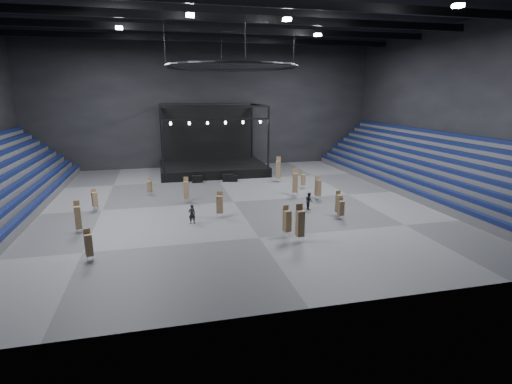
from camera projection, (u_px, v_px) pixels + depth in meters
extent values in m
plane|color=#575759|center=(234.00, 202.00, 40.10)|extent=(50.00, 50.00, 0.00)
cube|color=black|center=(231.00, 8.00, 35.73)|extent=(50.00, 42.00, 0.20)
cube|color=black|center=(206.00, 104.00, 57.71)|extent=(50.00, 0.20, 18.00)
cube|color=black|center=(315.00, 131.00, 18.12)|extent=(50.00, 0.20, 18.00)
cube|color=black|center=(457.00, 108.00, 43.64)|extent=(0.20, 42.00, 18.00)
cube|color=#0B1732|center=(35.00, 204.00, 35.72)|extent=(0.59, 40.00, 0.40)
cube|color=#0B1732|center=(22.00, 197.00, 35.33)|extent=(0.59, 40.00, 0.40)
cube|color=#0B1732|center=(10.00, 189.00, 34.95)|extent=(0.59, 40.00, 0.40)
cube|color=#4B4B4E|center=(420.00, 187.00, 44.91)|extent=(7.20, 40.00, 0.75)
cube|color=#0B1732|center=(395.00, 183.00, 44.02)|extent=(0.59, 40.00, 0.40)
cube|color=#4B4B4E|center=(424.00, 183.00, 44.92)|extent=(6.30, 40.00, 1.50)
cube|color=#0B1732|center=(403.00, 176.00, 44.04)|extent=(0.59, 40.00, 0.40)
cube|color=#4B4B4E|center=(428.00, 180.00, 44.93)|extent=(5.40, 40.00, 2.25)
cube|color=#0B1732|center=(411.00, 169.00, 44.07)|extent=(0.59, 40.00, 0.40)
cube|color=#4B4B4E|center=(432.00, 176.00, 44.94)|extent=(4.50, 40.00, 3.00)
cube|color=#0B1732|center=(418.00, 162.00, 44.09)|extent=(0.59, 40.00, 0.40)
cube|color=#4B4B4E|center=(436.00, 173.00, 44.96)|extent=(3.60, 40.00, 3.75)
cube|color=#0B1732|center=(426.00, 155.00, 44.11)|extent=(0.59, 40.00, 0.40)
cube|color=#4B4B4E|center=(440.00, 169.00, 44.97)|extent=(2.70, 40.00, 4.50)
cube|color=#0B1732|center=(434.00, 148.00, 44.14)|extent=(0.59, 40.00, 0.40)
cube|color=#4B4B4E|center=(443.00, 166.00, 44.98)|extent=(1.80, 40.00, 5.25)
cube|color=#0B1732|center=(442.00, 141.00, 44.16)|extent=(0.59, 40.00, 0.40)
cube|color=#4B4B4E|center=(447.00, 163.00, 44.99)|extent=(0.90, 40.00, 6.00)
cube|color=#0B1732|center=(450.00, 134.00, 44.19)|extent=(0.59, 40.00, 0.40)
cube|color=black|center=(213.00, 168.00, 54.57)|extent=(14.00, 10.00, 1.20)
cube|color=black|center=(208.00, 131.00, 57.98)|extent=(13.30, 0.30, 8.00)
cylinder|color=black|center=(162.00, 141.00, 47.63)|extent=(0.24, 0.24, 7.80)
cylinder|color=black|center=(161.00, 133.00, 56.30)|extent=(0.24, 0.24, 7.80)
cylinder|color=black|center=(269.00, 138.00, 50.65)|extent=(0.24, 0.24, 7.80)
cylinder|color=black|center=(252.00, 131.00, 59.32)|extent=(0.24, 0.24, 7.80)
cube|color=black|center=(216.00, 107.00, 48.19)|extent=(13.40, 0.25, 0.25)
cube|color=black|center=(207.00, 105.00, 56.87)|extent=(13.40, 0.25, 0.25)
cube|color=black|center=(216.00, 119.00, 48.56)|extent=(13.40, 0.20, 0.20)
cylinder|color=white|center=(171.00, 124.00, 47.39)|extent=(0.24, 0.24, 0.35)
cylinder|color=white|center=(189.00, 123.00, 47.90)|extent=(0.24, 0.24, 0.35)
cylinder|color=white|center=(208.00, 123.00, 48.40)|extent=(0.24, 0.24, 0.35)
cylinder|color=white|center=(225.00, 123.00, 48.91)|extent=(0.24, 0.24, 0.35)
cylinder|color=white|center=(243.00, 122.00, 49.41)|extent=(0.24, 0.24, 0.35)
cylinder|color=white|center=(260.00, 122.00, 49.91)|extent=(0.24, 0.24, 0.35)
torus|color=black|center=(232.00, 67.00, 36.95)|extent=(12.30, 12.30, 0.30)
cylinder|color=black|center=(294.00, 40.00, 37.71)|extent=(0.04, 0.04, 5.00)
cylinder|color=black|center=(221.00, 45.00, 42.00)|extent=(0.04, 0.04, 5.00)
cylinder|color=black|center=(164.00, 36.00, 34.97)|extent=(0.04, 0.04, 5.00)
cylinder|color=black|center=(245.00, 28.00, 30.68)|extent=(0.04, 0.04, 5.00)
cube|color=black|center=(248.00, 1.00, 29.33)|extent=(49.00, 0.35, 0.70)
cube|color=black|center=(231.00, 18.00, 35.93)|extent=(49.00, 0.35, 0.70)
cube|color=black|center=(219.00, 30.00, 42.53)|extent=(49.00, 0.35, 0.70)
cube|color=black|center=(210.00, 39.00, 50.07)|extent=(49.00, 0.35, 0.70)
cube|color=white|center=(458.00, 6.00, 27.97)|extent=(0.60, 0.60, 0.25)
cube|color=white|center=(119.00, 28.00, 37.56)|extent=(0.60, 0.60, 0.25)
cube|color=white|center=(318.00, 35.00, 42.13)|extent=(0.60, 0.60, 0.25)
cube|color=white|center=(190.00, 15.00, 31.39)|extent=(0.60, 0.60, 0.25)
cube|color=white|center=(287.00, 19.00, 33.22)|extent=(0.60, 0.60, 0.25)
cube|color=black|center=(197.00, 179.00, 48.63)|extent=(1.32, 0.71, 0.86)
cube|color=black|center=(228.00, 178.00, 49.29)|extent=(1.42, 0.84, 0.89)
cube|color=black|center=(233.00, 179.00, 49.18)|extent=(1.20, 0.76, 0.75)
cylinder|color=silver|center=(277.00, 180.00, 48.83)|extent=(0.03, 0.03, 0.46)
cylinder|color=silver|center=(276.00, 180.00, 49.24)|extent=(0.03, 0.03, 0.46)
cylinder|color=silver|center=(280.00, 180.00, 48.93)|extent=(0.03, 0.03, 0.46)
cylinder|color=silver|center=(279.00, 179.00, 49.34)|extent=(0.03, 0.03, 0.46)
cube|color=#987654|center=(278.00, 170.00, 48.77)|extent=(0.72, 0.72, 2.12)
cube|color=#987654|center=(279.00, 161.00, 48.74)|extent=(0.51, 0.28, 1.17)
cylinder|color=silver|center=(298.00, 240.00, 29.11)|extent=(0.03, 0.03, 0.45)
cylinder|color=silver|center=(296.00, 238.00, 29.51)|extent=(0.03, 0.03, 0.45)
cylinder|color=silver|center=(303.00, 240.00, 29.20)|extent=(0.03, 0.03, 0.45)
cylinder|color=silver|center=(301.00, 238.00, 29.60)|extent=(0.03, 0.03, 0.45)
cube|color=#987654|center=(300.00, 224.00, 29.07)|extent=(0.57, 0.57, 1.92)
cube|color=#987654|center=(299.00, 211.00, 29.05)|extent=(0.52, 0.10, 1.06)
cylinder|color=silver|center=(218.00, 216.00, 34.75)|extent=(0.03, 0.03, 0.45)
cylinder|color=silver|center=(217.00, 215.00, 35.15)|extent=(0.03, 0.03, 0.45)
cylinder|color=silver|center=(223.00, 216.00, 34.85)|extent=(0.03, 0.03, 0.45)
cylinder|color=silver|center=(222.00, 214.00, 35.25)|extent=(0.03, 0.03, 0.45)
cube|color=#987654|center=(220.00, 204.00, 34.76)|extent=(0.66, 0.66, 1.52)
cube|color=#987654|center=(220.00, 196.00, 34.81)|extent=(0.52, 0.20, 0.84)
cylinder|color=silver|center=(302.00, 187.00, 45.64)|extent=(0.03, 0.03, 0.36)
cylinder|color=silver|center=(301.00, 186.00, 45.96)|extent=(0.03, 0.03, 0.36)
cylinder|color=silver|center=(305.00, 187.00, 45.72)|extent=(0.03, 0.03, 0.36)
cylinder|color=silver|center=(304.00, 186.00, 46.04)|extent=(0.03, 0.03, 0.36)
cube|color=#987654|center=(303.00, 180.00, 45.64)|extent=(0.46, 0.46, 1.27)
cube|color=#987654|center=(303.00, 174.00, 45.67)|extent=(0.42, 0.08, 0.70)
cylinder|color=silver|center=(337.00, 215.00, 35.21)|extent=(0.03, 0.03, 0.38)
cylinder|color=silver|center=(336.00, 214.00, 35.55)|extent=(0.03, 0.03, 0.38)
cylinder|color=silver|center=(341.00, 215.00, 35.29)|extent=(0.03, 0.03, 0.38)
cylinder|color=silver|center=(339.00, 213.00, 35.63)|extent=(0.03, 0.03, 0.38)
cube|color=#987654|center=(339.00, 204.00, 35.19)|extent=(0.52, 0.52, 1.55)
cube|color=#987654|center=(338.00, 195.00, 35.18)|extent=(0.44, 0.12, 0.85)
cylinder|color=silver|center=(294.00, 195.00, 42.00)|extent=(0.03, 0.03, 0.46)
cylinder|color=silver|center=(292.00, 194.00, 42.41)|extent=(0.03, 0.03, 0.46)
cylinder|color=silver|center=(297.00, 194.00, 42.10)|extent=(0.03, 0.03, 0.46)
cylinder|color=silver|center=(296.00, 193.00, 42.51)|extent=(0.03, 0.03, 0.46)
cube|color=#987654|center=(295.00, 183.00, 41.96)|extent=(0.69, 0.69, 2.02)
cube|color=#987654|center=(295.00, 173.00, 41.95)|extent=(0.52, 0.22, 1.11)
cylinder|color=silver|center=(340.00, 218.00, 34.39)|extent=(0.03, 0.03, 0.36)
cylinder|color=silver|center=(338.00, 217.00, 34.72)|extent=(0.03, 0.03, 0.36)
cylinder|color=silver|center=(343.00, 218.00, 34.47)|extent=(0.03, 0.03, 0.36)
cylinder|color=silver|center=(342.00, 216.00, 34.80)|extent=(0.03, 0.03, 0.36)
cube|color=#987654|center=(341.00, 208.00, 34.40)|extent=(0.45, 0.45, 1.26)
cube|color=#987654|center=(341.00, 201.00, 34.43)|extent=(0.42, 0.07, 0.70)
cylinder|color=silver|center=(87.00, 259.00, 25.85)|extent=(0.03, 0.03, 0.36)
cylinder|color=silver|center=(88.00, 257.00, 26.17)|extent=(0.03, 0.03, 0.36)
cylinder|color=silver|center=(92.00, 259.00, 25.93)|extent=(0.03, 0.03, 0.36)
cylinder|color=silver|center=(93.00, 257.00, 26.25)|extent=(0.03, 0.03, 0.36)
cube|color=#987654|center=(89.00, 245.00, 25.83)|extent=(0.56, 0.56, 1.45)
cube|color=#987654|center=(87.00, 234.00, 25.81)|extent=(0.41, 0.20, 0.80)
cylinder|color=silver|center=(285.00, 235.00, 30.20)|extent=(0.03, 0.03, 0.42)
cylinder|color=silver|center=(284.00, 233.00, 30.58)|extent=(0.03, 0.03, 0.42)
cylinder|color=silver|center=(290.00, 234.00, 30.29)|extent=(0.03, 0.03, 0.42)
cylinder|color=silver|center=(288.00, 233.00, 30.67)|extent=(0.03, 0.03, 0.42)
cube|color=#987654|center=(287.00, 221.00, 30.19)|extent=(0.63, 0.63, 1.62)
cube|color=#987654|center=(286.00, 211.00, 30.18)|extent=(0.48, 0.20, 0.89)
cylinder|color=silver|center=(93.00, 209.00, 36.97)|extent=(0.03, 0.03, 0.38)
cylinder|color=silver|center=(94.00, 208.00, 37.31)|extent=(0.03, 0.03, 0.38)
cylinder|color=silver|center=(97.00, 209.00, 37.06)|extent=(0.03, 0.03, 0.38)
cylinder|color=silver|center=(98.00, 208.00, 37.40)|extent=(0.03, 0.03, 0.38)
cube|color=#987654|center=(95.00, 199.00, 36.98)|extent=(0.59, 0.59, 1.35)
cube|color=#987654|center=(94.00, 192.00, 36.97)|extent=(0.43, 0.22, 0.74)
cylinder|color=silver|center=(317.00, 198.00, 40.73)|extent=(0.03, 0.03, 0.41)
cylinder|color=silver|center=(315.00, 197.00, 41.10)|extent=(0.03, 0.03, 0.41)
cylinder|color=silver|center=(320.00, 198.00, 40.82)|extent=(0.03, 0.03, 0.41)
cylinder|color=silver|center=(319.00, 197.00, 41.19)|extent=(0.03, 0.03, 0.41)
cube|color=#987654|center=(318.00, 188.00, 40.71)|extent=(0.62, 0.62, 1.65)
cube|color=#987654|center=(317.00, 180.00, 40.70)|extent=(0.47, 0.20, 0.91)
cylinder|color=silver|center=(149.00, 194.00, 42.51)|extent=(0.03, 0.03, 0.35)
cylinder|color=silver|center=(149.00, 193.00, 42.82)|extent=(0.03, 0.03, 0.35)
cylinder|color=silver|center=(152.00, 194.00, 42.59)|extent=(0.03, 0.03, 0.35)
cylinder|color=silver|center=(152.00, 193.00, 42.90)|extent=(0.03, 0.03, 0.35)
cube|color=#987654|center=(150.00, 187.00, 42.52)|extent=(0.55, 0.55, 1.18)
cube|color=#987654|center=(150.00, 181.00, 42.56)|extent=(0.39, 0.20, 0.65)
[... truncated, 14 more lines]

